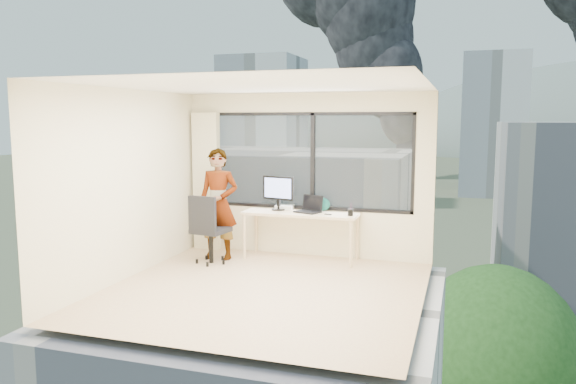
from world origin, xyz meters
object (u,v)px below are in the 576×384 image
at_px(monitor, 278,193).
at_px(laptop, 308,205).
at_px(desk, 301,236).
at_px(chair, 211,228).
at_px(game_console, 285,207).
at_px(handbag, 321,204).
at_px(person, 218,204).

relative_size(monitor, laptop, 1.39).
relative_size(desk, chair, 1.67).
height_order(monitor, game_console, monitor).
bearing_deg(handbag, monitor, -163.21).
distance_m(person, monitor, 0.96).
relative_size(desk, handbag, 6.47).
bearing_deg(game_console, handbag, -2.59).
bearing_deg(monitor, handbag, 23.42).
xyz_separation_m(desk, chair, (-1.24, -0.64, 0.17)).
bearing_deg(game_console, desk, -35.60).
xyz_separation_m(chair, person, (-0.00, 0.29, 0.33)).
xyz_separation_m(laptop, handbag, (0.16, 0.22, -0.01)).
bearing_deg(laptop, person, -144.34).
xyz_separation_m(monitor, game_console, (0.07, 0.11, -0.24)).
relative_size(desk, monitor, 3.27).
relative_size(game_console, laptop, 0.70).
height_order(chair, monitor, monitor).
xyz_separation_m(person, handbag, (1.52, 0.57, -0.01)).
distance_m(desk, chair, 1.41).
relative_size(monitor, handbag, 1.98).
xyz_separation_m(monitor, handbag, (0.68, 0.12, -0.17)).
height_order(desk, game_console, game_console).
height_order(desk, handbag, handbag).
distance_m(game_console, laptop, 0.50).
relative_size(person, laptop, 4.40).
distance_m(game_console, handbag, 0.61).
relative_size(game_console, handbag, 0.99).
relative_size(chair, person, 0.62).
relative_size(person, game_console, 6.31).
bearing_deg(desk, monitor, 166.70).
distance_m(chair, person, 0.44).
height_order(laptop, handbag, laptop).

